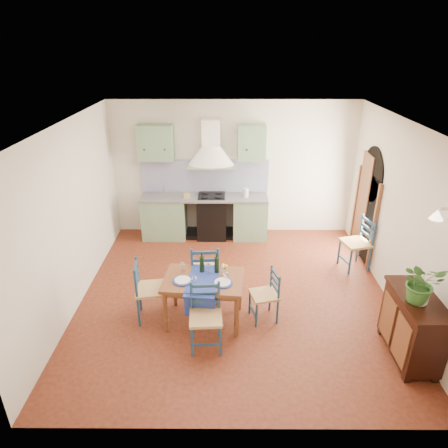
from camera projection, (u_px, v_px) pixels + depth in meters
The scene contains 13 objects.
floor at pixel (235, 295), 6.62m from camera, with size 5.00×5.00×0.00m, color #45190E.
back_wall at pixel (211, 188), 8.25m from camera, with size 5.00×0.96×2.80m.
right_wall at pixel (394, 215), 6.29m from camera, with size 0.26×5.00×2.80m.
left_wall at pixel (71, 218), 6.04m from camera, with size 0.04×5.00×2.80m, color beige.
ceiling at pixel (237, 124), 5.43m from camera, with size 5.00×5.00×0.01m, color white.
dining_table at pixel (204, 284), 5.77m from camera, with size 1.21×0.93×1.04m.
chair_near at pixel (206, 316), 5.35m from camera, with size 0.46×0.46×0.93m.
chair_far at pixel (205, 271), 6.34m from camera, with size 0.49×0.49×1.00m.
chair_left at pixel (149, 290), 5.89m from camera, with size 0.51×0.51×0.96m.
chair_right at pixel (266, 295), 5.90m from camera, with size 0.46×0.46×0.81m.
chair_spare at pixel (358, 243), 7.21m from camera, with size 0.56×0.56×0.98m.
sideboard at pixel (412, 325), 5.15m from camera, with size 0.50×1.05×0.94m.
potted_plant at pixel (422, 283), 4.80m from camera, with size 0.48×0.41×0.53m, color #316426.
Camera 1 is at (-0.15, -5.50, 3.87)m, focal length 32.00 mm.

